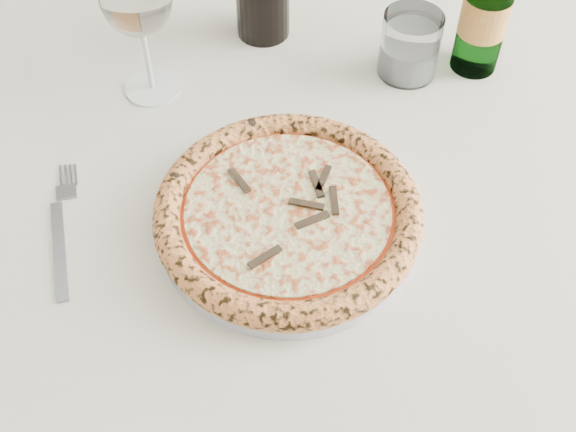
{
  "coord_description": "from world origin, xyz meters",
  "views": [
    {
      "loc": [
        0.17,
        -0.55,
        1.41
      ],
      "look_at": [
        0.22,
        -0.05,
        0.78
      ],
      "focal_mm": 45.0,
      "sensor_mm": 36.0,
      "label": 1
    }
  ],
  "objects_px": {
    "plate": "(288,222)",
    "beer_bottle": "(487,5)",
    "dining_table": "(280,204)",
    "pizza": "(288,212)",
    "tumbler": "(409,49)"
  },
  "relations": [
    {
      "from": "tumbler",
      "to": "plate",
      "type": "bearing_deg",
      "value": -126.78
    },
    {
      "from": "plate",
      "to": "beer_bottle",
      "type": "distance_m",
      "value": 0.39
    },
    {
      "from": "pizza",
      "to": "tumbler",
      "type": "xyz_separation_m",
      "value": [
        0.19,
        0.25,
        0.01
      ]
    },
    {
      "from": "plate",
      "to": "beer_bottle",
      "type": "relative_size",
      "value": 1.2
    },
    {
      "from": "plate",
      "to": "beer_bottle",
      "type": "height_order",
      "value": "beer_bottle"
    },
    {
      "from": "pizza",
      "to": "tumbler",
      "type": "height_order",
      "value": "tumbler"
    },
    {
      "from": "pizza",
      "to": "tumbler",
      "type": "relative_size",
      "value": 3.37
    },
    {
      "from": "beer_bottle",
      "to": "pizza",
      "type": "bearing_deg",
      "value": -137.91
    },
    {
      "from": "pizza",
      "to": "beer_bottle",
      "type": "distance_m",
      "value": 0.39
    },
    {
      "from": "pizza",
      "to": "beer_bottle",
      "type": "bearing_deg",
      "value": 42.09
    },
    {
      "from": "plate",
      "to": "pizza",
      "type": "height_order",
      "value": "pizza"
    },
    {
      "from": "tumbler",
      "to": "beer_bottle",
      "type": "relative_size",
      "value": 0.36
    },
    {
      "from": "pizza",
      "to": "beer_bottle",
      "type": "relative_size",
      "value": 1.23
    },
    {
      "from": "plate",
      "to": "beer_bottle",
      "type": "xyz_separation_m",
      "value": [
        0.28,
        0.26,
        0.09
      ]
    },
    {
      "from": "dining_table",
      "to": "beer_bottle",
      "type": "xyz_separation_m",
      "value": [
        0.28,
        0.16,
        0.18
      ]
    }
  ]
}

